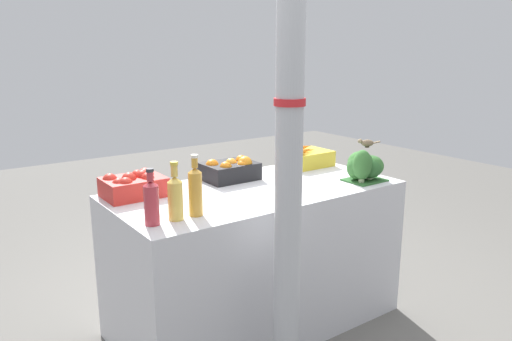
% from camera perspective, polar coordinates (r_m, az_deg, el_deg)
% --- Properties ---
extents(ground_plane, '(10.00, 10.00, 0.00)m').
position_cam_1_polar(ground_plane, '(3.05, 0.00, -16.83)').
color(ground_plane, '#605E59').
extents(market_table, '(1.58, 0.77, 0.81)m').
position_cam_1_polar(market_table, '(2.87, 0.00, -9.85)').
color(market_table, silver).
rests_on(market_table, ground_plane).
extents(support_pole, '(0.13, 0.13, 2.57)m').
position_cam_1_polar(support_pole, '(2.00, 3.84, 6.00)').
color(support_pole, '#B7BABF').
rests_on(support_pole, ground_plane).
extents(apple_crate, '(0.30, 0.23, 0.13)m').
position_cam_1_polar(apple_crate, '(2.65, -13.69, -1.46)').
color(apple_crate, red).
rests_on(apple_crate, market_table).
extents(orange_crate, '(0.30, 0.23, 0.14)m').
position_cam_1_polar(orange_crate, '(2.90, -2.93, 0.12)').
color(orange_crate, black).
rests_on(orange_crate, market_table).
extents(carrot_crate, '(0.30, 0.23, 0.14)m').
position_cam_1_polar(carrot_crate, '(3.25, 5.70, 1.51)').
color(carrot_crate, gold).
rests_on(carrot_crate, market_table).
extents(broccoli_pile, '(0.23, 0.19, 0.19)m').
position_cam_1_polar(broccoli_pile, '(2.93, 12.27, 0.48)').
color(broccoli_pile, '#2D602D').
rests_on(broccoli_pile, market_table).
extents(juice_bottle_ruby, '(0.07, 0.07, 0.25)m').
position_cam_1_polar(juice_bottle_ruby, '(2.19, -11.87, -3.48)').
color(juice_bottle_ruby, '#B2333D').
rests_on(juice_bottle_ruby, market_table).
extents(juice_bottle_golden, '(0.07, 0.07, 0.27)m').
position_cam_1_polar(juice_bottle_golden, '(2.24, -9.22, -2.93)').
color(juice_bottle_golden, gold).
rests_on(juice_bottle_golden, market_table).
extents(juice_bottle_amber, '(0.06, 0.06, 0.28)m').
position_cam_1_polar(juice_bottle_amber, '(2.28, -6.94, -2.23)').
color(juice_bottle_amber, gold).
rests_on(juice_bottle_amber, market_table).
extents(sparrow_bird, '(0.12, 0.08, 0.05)m').
position_cam_1_polar(sparrow_bird, '(2.91, 12.53, 3.11)').
color(sparrow_bird, '#4C3D2D').
rests_on(sparrow_bird, broccoli_pile).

